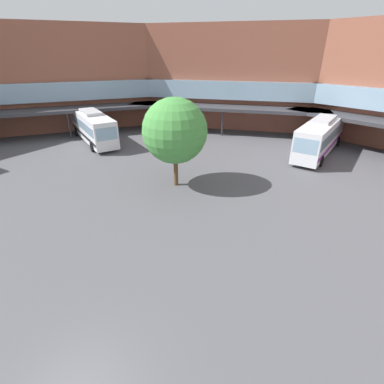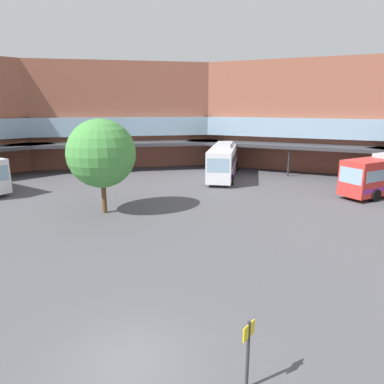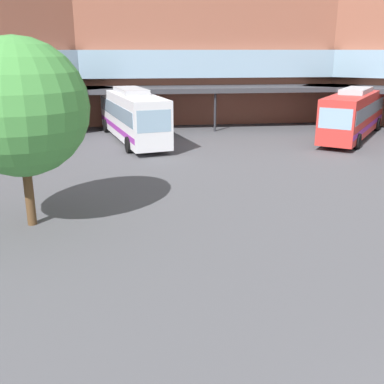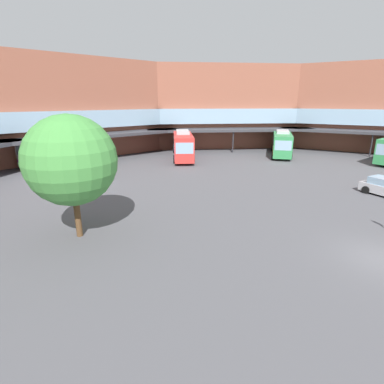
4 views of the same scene
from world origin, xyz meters
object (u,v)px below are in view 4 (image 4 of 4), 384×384
Objects in this scene: bus_1 at (183,144)px; bus_3 at (282,143)px; bus_0 at (55,157)px; plaza_tree at (71,161)px.

bus_3 is (9.43, -11.44, -0.09)m from bus_1.
bus_0 is 1.09× the size of bus_1.
bus_0 is 17.76m from plaza_tree.
bus_1 is 26.71m from plaza_tree.
bus_0 is 1.17× the size of bus_3.
bus_3 is 34.57m from plaza_tree.
bus_0 reaches higher than bus_1.
bus_1 is at bearing 73.27° from bus_0.
bus_1 is (16.09, -6.02, -0.05)m from bus_0.
plaza_tree is (-8.86, -15.16, 2.65)m from bus_0.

